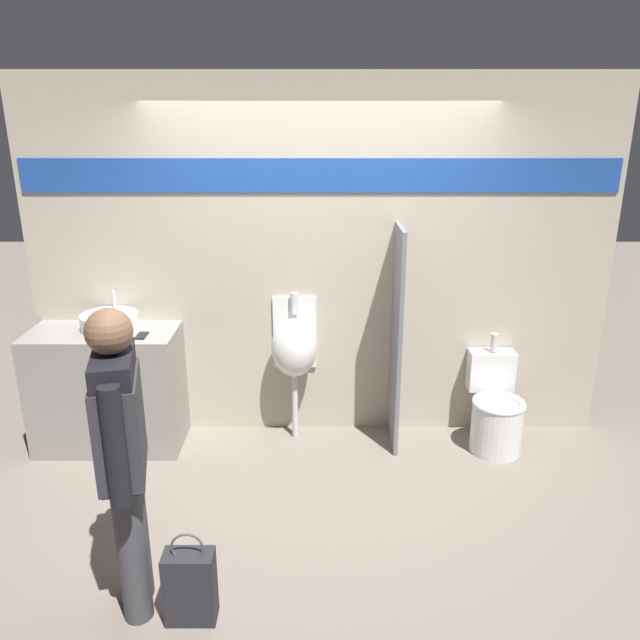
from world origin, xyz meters
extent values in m
plane|color=#70665B|center=(0.00, 0.00, 0.00)|extent=(16.00, 16.00, 0.00)
cube|color=#B2A893|center=(0.00, 0.60, 1.35)|extent=(4.35, 0.06, 2.70)
cube|color=#1E479E|center=(0.00, 0.56, 2.00)|extent=(4.26, 0.01, 0.24)
cube|color=gray|center=(-1.59, 0.31, 0.46)|extent=(1.07, 0.52, 0.92)
cylinder|color=silver|center=(-1.54, 0.36, 0.97)|extent=(0.41, 0.41, 0.12)
cylinder|color=silver|center=(-1.54, 0.50, 1.10)|extent=(0.03, 0.03, 0.14)
cube|color=black|center=(-1.27, 0.20, 0.92)|extent=(0.07, 0.14, 0.01)
cube|color=slate|center=(0.56, 0.35, 0.84)|extent=(0.03, 0.45, 1.67)
cylinder|color=silver|center=(-0.19, 0.41, 0.27)|extent=(0.04, 0.04, 0.54)
ellipsoid|color=silver|center=(-0.19, 0.41, 0.75)|extent=(0.35, 0.30, 0.46)
cube|color=silver|center=(-0.19, 0.56, 0.82)|extent=(0.33, 0.02, 0.57)
cylinder|color=silver|center=(-0.19, 0.52, 1.07)|extent=(0.06, 0.06, 0.16)
cylinder|color=silver|center=(1.32, 0.20, 0.19)|extent=(0.38, 0.38, 0.38)
torus|color=silver|center=(1.32, 0.20, 0.39)|extent=(0.39, 0.39, 0.04)
cube|color=silver|center=(1.32, 0.48, 0.54)|extent=(0.35, 0.16, 0.31)
cylinder|color=silver|center=(1.32, 0.46, 0.77)|extent=(0.06, 0.06, 0.14)
cylinder|color=#3D3D42|center=(-0.92, -1.42, 0.39)|extent=(0.15, 0.15, 0.78)
cylinder|color=#3D3D42|center=(-0.96, -1.27, 0.39)|extent=(0.15, 0.15, 0.78)
cube|color=black|center=(-0.94, -1.34, 1.09)|extent=(0.27, 0.44, 0.62)
cube|color=#2D2D33|center=(-0.94, -1.34, 1.04)|extent=(0.30, 0.47, 0.50)
cylinder|color=black|center=(-0.89, -1.57, 1.06)|extent=(0.10, 0.10, 0.57)
cylinder|color=black|center=(-0.99, -1.12, 1.06)|extent=(0.10, 0.10, 0.57)
sphere|color=brown|center=(-0.94, -1.34, 1.51)|extent=(0.21, 0.21, 0.21)
cube|color=#232328|center=(-0.65, -1.44, 0.19)|extent=(0.25, 0.14, 0.39)
torus|color=#4C4742|center=(-0.65, -1.44, 0.43)|extent=(0.16, 0.01, 0.16)
camera|label=1|loc=(0.00, -3.94, 2.45)|focal=35.00mm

